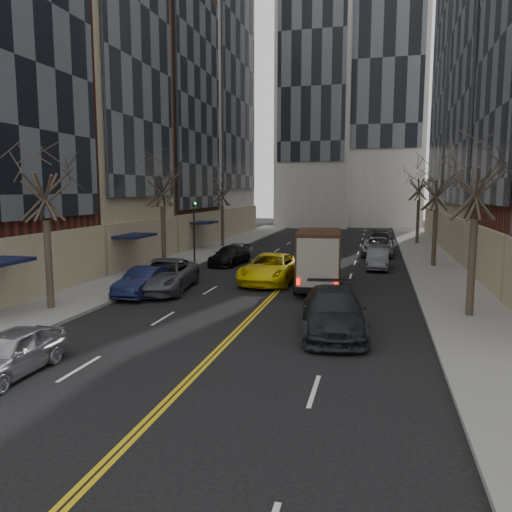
{
  "coord_description": "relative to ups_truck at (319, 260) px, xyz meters",
  "views": [
    {
      "loc": [
        4.99,
        -10.62,
        5.3
      ],
      "look_at": [
        -0.49,
        11.88,
        2.2
      ],
      "focal_mm": 35.0,
      "sensor_mm": 36.0,
      "label": 1
    }
  ],
  "objects": [
    {
      "name": "ground",
      "position": [
        -2.04,
        -15.6,
        -1.6
      ],
      "size": [
        160.0,
        160.0,
        0.0
      ],
      "primitive_type": "plane",
      "color": "black",
      "rests_on": "ground"
    },
    {
      "name": "sidewalk_left",
      "position": [
        -11.04,
        11.4,
        -1.53
      ],
      "size": [
        4.0,
        66.0,
        0.15
      ],
      "primitive_type": "cube",
      "color": "slate",
      "rests_on": "ground"
    },
    {
      "name": "sidewalk_right",
      "position": [
        6.96,
        11.4,
        -1.53
      ],
      "size": [
        4.0,
        66.0,
        0.15
      ],
      "primitive_type": "cube",
      "color": "slate",
      "rests_on": "ground"
    },
    {
      "name": "streetwall_left",
      "position": [
        -18.34,
        15.3,
        13.96
      ],
      "size": [
        14.0,
        49.5,
        36.0
      ],
      "color": "#562319",
      "rests_on": "ground"
    },
    {
      "name": "tower_far_a",
      "position": [
        -6.04,
        46.4,
        28.4
      ],
      "size": [
        10.0,
        10.0,
        60.0
      ],
      "primitive_type": "cube",
      "color": "#B7B2A8",
      "rests_on": "ground"
    },
    {
      "name": "tree_lf_near",
      "position": [
        -10.84,
        -7.6,
        4.64
      ],
      "size": [
        3.2,
        3.2,
        8.41
      ],
      "color": "#382D23",
      "rests_on": "sidewalk_left"
    },
    {
      "name": "tree_lf_mid",
      "position": [
        -10.84,
        4.4,
        5.0
      ],
      "size": [
        3.2,
        3.2,
        8.91
      ],
      "color": "#382D23",
      "rests_on": "sidewalk_left"
    },
    {
      "name": "tree_lf_far",
      "position": [
        -10.84,
        17.4,
        4.42
      ],
      "size": [
        3.2,
        3.2,
        8.12
      ],
      "color": "#382D23",
      "rests_on": "sidewalk_left"
    },
    {
      "name": "tree_rt_near",
      "position": [
        6.76,
        -4.6,
        4.85
      ],
      "size": [
        3.2,
        3.2,
        8.71
      ],
      "color": "#382D23",
      "rests_on": "sidewalk_right"
    },
    {
      "name": "tree_rt_mid",
      "position": [
        6.76,
        9.4,
        4.57
      ],
      "size": [
        3.2,
        3.2,
        8.32
      ],
      "color": "#382D23",
      "rests_on": "sidewalk_right"
    },
    {
      "name": "tree_rt_far",
      "position": [
        6.76,
        24.4,
        5.14
      ],
      "size": [
        3.2,
        3.2,
        9.11
      ],
      "color": "#382D23",
      "rests_on": "sidewalk_right"
    },
    {
      "name": "traffic_signal",
      "position": [
        -9.44,
        6.4,
        1.22
      ],
      "size": [
        0.29,
        0.26,
        4.7
      ],
      "color": "black",
      "rests_on": "sidewalk_left"
    },
    {
      "name": "ups_truck",
      "position": [
        0.0,
        0.0,
        0.0
      ],
      "size": [
        2.77,
        5.97,
        3.18
      ],
      "rotation": [
        0.0,
        0.0,
        0.09
      ],
      "color": "black",
      "rests_on": "ground"
    },
    {
      "name": "observer_sedan",
      "position": [
        1.46,
        -8.06,
        -0.79
      ],
      "size": [
        3.02,
        5.85,
        1.62
      ],
      "rotation": [
        0.0,
        0.0,
        0.14
      ],
      "color": "black",
      "rests_on": "ground"
    },
    {
      "name": "taxi",
      "position": [
        -2.88,
        1.32,
        -0.78
      ],
      "size": [
        3.06,
        6.06,
        1.64
      ],
      "primitive_type": "imported",
      "rotation": [
        0.0,
        0.0,
        -0.06
      ],
      "color": "#DEC509",
      "rests_on": "ground"
    },
    {
      "name": "pedestrian",
      "position": [
        -1.21,
        0.5,
        -0.73
      ],
      "size": [
        0.49,
        0.68,
        1.74
      ],
      "primitive_type": "imported",
      "rotation": [
        0.0,
        0.0,
        1.69
      ],
      "color": "black",
      "rests_on": "ground"
    },
    {
      "name": "parked_lf_a",
      "position": [
        -7.14,
        -14.52,
        -0.94
      ],
      "size": [
        1.64,
        3.92,
        1.32
      ],
      "primitive_type": "imported",
      "rotation": [
        0.0,
        0.0,
        0.02
      ],
      "color": "#A8AAB0",
      "rests_on": "ground"
    },
    {
      "name": "parked_lf_b",
      "position": [
        -8.34,
        -3.61,
        -0.9
      ],
      "size": [
        1.58,
        4.3,
        1.41
      ],
      "primitive_type": "imported",
      "rotation": [
        0.0,
        0.0,
        -0.02
      ],
      "color": "#101533",
      "rests_on": "ground"
    },
    {
      "name": "parked_lf_c",
      "position": [
        -7.87,
        -2.33,
        -0.77
      ],
      "size": [
        3.52,
        6.27,
        1.66
      ],
      "primitive_type": "imported",
      "rotation": [
        0.0,
        0.0,
        0.13
      ],
      "color": "#484A50",
      "rests_on": "ground"
    },
    {
      "name": "parked_lf_d",
      "position": [
        -7.14,
        7.34,
        -0.95
      ],
      "size": [
        2.34,
        4.69,
        1.31
      ],
      "primitive_type": "imported",
      "rotation": [
        0.0,
        0.0,
        -0.11
      ],
      "color": "black",
      "rests_on": "ground"
    },
    {
      "name": "parked_lf_e",
      "position": [
        -7.14,
        9.33,
        -0.92
      ],
      "size": [
        1.72,
        4.04,
        1.36
      ],
      "primitive_type": "imported",
      "rotation": [
        0.0,
        0.0,
        -0.03
      ],
      "color": "#9CA0A3",
      "rests_on": "ground"
    },
    {
      "name": "parked_rt_a",
      "position": [
        3.06,
        7.83,
        -0.93
      ],
      "size": [
        1.49,
        4.09,
        1.34
      ],
      "primitive_type": "imported",
      "rotation": [
        0.0,
        0.0,
        -0.02
      ],
      "color": "#55585E",
      "rests_on": "ground"
    },
    {
      "name": "parked_rt_b",
      "position": [
        3.06,
        14.84,
        -0.87
      ],
      "size": [
        2.64,
        5.37,
        1.47
      ],
      "primitive_type": "imported",
      "rotation": [
        0.0,
        0.0,
        -0.04
      ],
      "color": "#95979C",
      "rests_on": "ground"
    },
    {
      "name": "parked_rt_c",
      "position": [
        3.25,
        19.23,
        -0.85
      ],
      "size": [
        2.33,
        5.27,
        1.51
      ],
      "primitive_type": "imported",
      "rotation": [
        0.0,
        0.0,
        -0.04
      ],
      "color": "black",
      "rests_on": "ground"
    }
  ]
}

